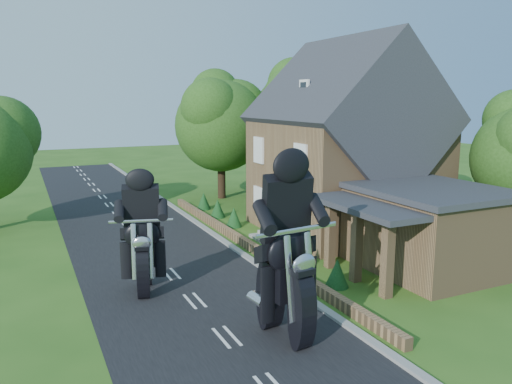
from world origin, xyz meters
name	(u,v)px	position (x,y,z in m)	size (l,w,h in m)	color
ground	(195,301)	(0.00, 0.00, 0.00)	(120.00, 120.00, 0.00)	#2D5618
road	(195,301)	(0.00, 0.00, 0.01)	(7.00, 80.00, 0.02)	black
kerb	(286,283)	(3.65, 0.00, 0.06)	(0.30, 80.00, 0.12)	gray
garden_wall	(247,244)	(4.30, 5.00, 0.20)	(0.30, 22.00, 0.40)	#906D49
house	(345,150)	(10.49, 6.00, 4.34)	(9.54, 8.64, 10.24)	#906D49
annex	(427,227)	(9.87, -0.80, 1.77)	(7.05, 5.94, 3.44)	#906D49
tree_house_right	(402,128)	(16.65, 8.62, 5.19)	(6.51, 6.00, 8.40)	black
tree_behind_house	(307,110)	(14.18, 16.14, 6.23)	(7.81, 7.20, 10.08)	black
tree_behind_left	(226,117)	(8.16, 17.13, 5.73)	(6.94, 6.40, 9.16)	black
shrub_a	(337,273)	(5.30, -1.00, 0.55)	(0.90, 0.90, 1.10)	#123A17
shrub_b	(303,255)	(5.30, 1.50, 0.55)	(0.90, 0.90, 1.10)	#123A17
shrub_c	(276,240)	(5.30, 4.00, 0.55)	(0.90, 0.90, 1.10)	#123A17
shrub_d	(234,217)	(5.30, 9.00, 0.55)	(0.90, 0.90, 1.10)	#123A17
shrub_e	(218,208)	(5.30, 11.50, 0.55)	(0.90, 0.90, 1.10)	#123A17
shrub_f	(204,201)	(5.30, 14.00, 0.55)	(0.90, 0.90, 1.10)	#123A17
motorcycle_lead	(285,312)	(1.54, -3.81, 0.85)	(0.46, 1.82, 1.70)	black
motorcycle_follow	(144,275)	(-1.40, 1.55, 0.69)	(0.37, 1.48, 1.38)	black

